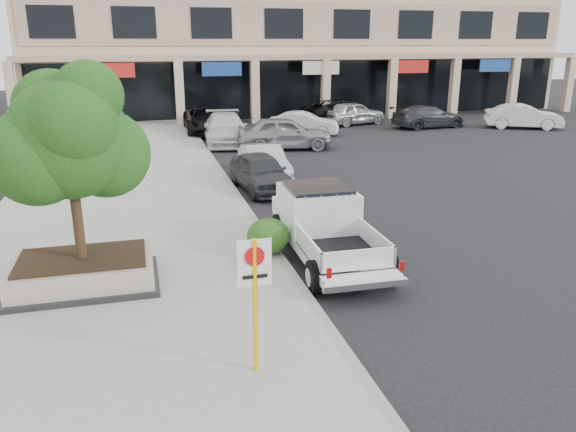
# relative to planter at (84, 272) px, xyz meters

# --- Properties ---
(ground) EXTENTS (120.00, 120.00, 0.00)m
(ground) POSITION_rel_planter_xyz_m (6.21, -1.65, -0.48)
(ground) COLOR black
(ground) RESTS_ON ground
(sidewalk) EXTENTS (8.00, 52.00, 0.15)m
(sidewalk) POSITION_rel_planter_xyz_m (0.71, 4.35, -0.40)
(sidewalk) COLOR gray
(sidewalk) RESTS_ON ground
(curb) EXTENTS (0.20, 52.00, 0.15)m
(curb) POSITION_rel_planter_xyz_m (4.66, 4.35, -0.40)
(curb) COLOR gray
(curb) RESTS_ON ground
(strip_mall) EXTENTS (40.55, 12.43, 9.50)m
(strip_mall) POSITION_rel_planter_xyz_m (14.21, 32.28, 4.27)
(strip_mall) COLOR #D3B094
(strip_mall) RESTS_ON ground
(planter) EXTENTS (3.20, 2.20, 0.68)m
(planter) POSITION_rel_planter_xyz_m (0.00, 0.00, 0.00)
(planter) COLOR black
(planter) RESTS_ON sidewalk
(planter_tree) EXTENTS (2.90, 2.55, 4.00)m
(planter_tree) POSITION_rel_planter_xyz_m (0.13, 0.15, 2.94)
(planter_tree) COLOR black
(planter_tree) RESTS_ON planter
(no_parking_sign) EXTENTS (0.55, 0.09, 2.30)m
(no_parking_sign) POSITION_rel_planter_xyz_m (3.01, -4.28, 1.16)
(no_parking_sign) COLOR yellow
(no_parking_sign) RESTS_ON sidewalk
(hedge) EXTENTS (1.10, 0.99, 0.93)m
(hedge) POSITION_rel_planter_xyz_m (4.40, 0.84, 0.14)
(hedge) COLOR #1B4814
(hedge) RESTS_ON sidewalk
(pickup_truck) EXTENTS (2.15, 5.51, 1.72)m
(pickup_truck) POSITION_rel_planter_xyz_m (5.86, 0.39, 0.38)
(pickup_truck) COLOR white
(pickup_truck) RESTS_ON ground
(curb_car_a) EXTENTS (2.02, 4.21, 1.39)m
(curb_car_a) POSITION_rel_planter_xyz_m (5.72, 7.69, 0.22)
(curb_car_a) COLOR #282A2D
(curb_car_a) RESTS_ON ground
(curb_car_b) EXTENTS (1.46, 4.12, 1.36)m
(curb_car_b) POSITION_rel_planter_xyz_m (6.20, 9.33, 0.20)
(curb_car_b) COLOR #AAAEB3
(curb_car_b) RESTS_ON ground
(curb_car_c) EXTENTS (2.72, 5.70, 1.60)m
(curb_car_c) POSITION_rel_planter_xyz_m (6.01, 17.94, 0.33)
(curb_car_c) COLOR silver
(curb_car_c) RESTS_ON ground
(curb_car_d) EXTENTS (2.76, 5.73, 1.58)m
(curb_car_d) POSITION_rel_planter_xyz_m (5.49, 21.84, 0.31)
(curb_car_d) COLOR black
(curb_car_d) RESTS_ON ground
(lot_car_a) EXTENTS (5.15, 2.77, 1.67)m
(lot_car_a) POSITION_rel_planter_xyz_m (8.69, 15.52, 0.36)
(lot_car_a) COLOR gray
(lot_car_a) RESTS_ON ground
(lot_car_b) EXTENTS (4.37, 2.90, 1.36)m
(lot_car_b) POSITION_rel_planter_xyz_m (10.89, 19.60, 0.21)
(lot_car_b) COLOR silver
(lot_car_b) RESTS_ON ground
(lot_car_c) EXTENTS (5.10, 2.59, 1.42)m
(lot_car_c) POSITION_rel_planter_xyz_m (19.50, 20.38, 0.23)
(lot_car_c) COLOR #2A2C2E
(lot_car_c) RESTS_ON ground
(lot_car_d) EXTENTS (6.15, 4.04, 1.57)m
(lot_car_d) POSITION_rel_planter_xyz_m (14.92, 24.12, 0.31)
(lot_car_d) COLOR black
(lot_car_d) RESTS_ON ground
(lot_car_e) EXTENTS (4.82, 3.10, 1.53)m
(lot_car_e) POSITION_rel_planter_xyz_m (15.33, 22.90, 0.29)
(lot_car_e) COLOR #A5A9AD
(lot_car_e) RESTS_ON ground
(lot_car_f) EXTENTS (4.87, 3.50, 1.53)m
(lot_car_f) POSITION_rel_planter_xyz_m (25.16, 18.51, 0.29)
(lot_car_f) COLOR silver
(lot_car_f) RESTS_ON ground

